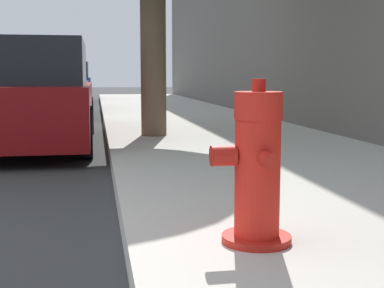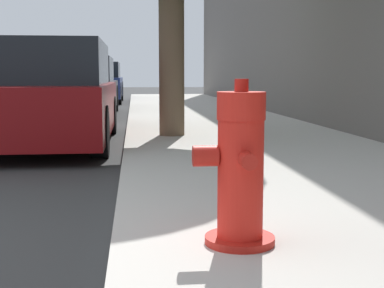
{
  "view_description": "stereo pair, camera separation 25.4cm",
  "coord_description": "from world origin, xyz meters",
  "px_view_note": "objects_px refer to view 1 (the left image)",
  "views": [
    {
      "loc": [
        1.56,
        -2.45,
        0.96
      ],
      "look_at": [
        2.2,
        1.14,
        0.48
      ],
      "focal_mm": 50.0,
      "sensor_mm": 36.0,
      "label": 1
    },
    {
      "loc": [
        1.81,
        -2.49,
        0.96
      ],
      "look_at": [
        2.2,
        1.14,
        0.48
      ],
      "focal_mm": 50.0,
      "sensor_mm": 36.0,
      "label": 2
    }
  ],
  "objects_px": {
    "parked_car_near": "(22,97)",
    "parked_car_far": "(65,83)",
    "parked_car_mid": "(50,88)",
    "fire_hydrant": "(256,170)"
  },
  "relations": [
    {
      "from": "parked_car_mid",
      "to": "parked_car_far",
      "type": "distance_m",
      "value": 5.93
    },
    {
      "from": "parked_car_mid",
      "to": "parked_car_far",
      "type": "relative_size",
      "value": 1.0
    },
    {
      "from": "parked_car_near",
      "to": "parked_car_far",
      "type": "relative_size",
      "value": 0.99
    },
    {
      "from": "fire_hydrant",
      "to": "parked_car_near",
      "type": "distance_m",
      "value": 5.33
    },
    {
      "from": "parked_car_near",
      "to": "parked_car_far",
      "type": "height_order",
      "value": "parked_car_near"
    },
    {
      "from": "parked_car_near",
      "to": "parked_car_mid",
      "type": "relative_size",
      "value": 0.99
    },
    {
      "from": "parked_car_mid",
      "to": "parked_car_far",
      "type": "xyz_separation_m",
      "value": [
        0.03,
        5.93,
        0.01
      ]
    },
    {
      "from": "parked_car_far",
      "to": "fire_hydrant",
      "type": "bearing_deg",
      "value": -83.85
    },
    {
      "from": "parked_car_near",
      "to": "parked_car_far",
      "type": "xyz_separation_m",
      "value": [
        -0.06,
        11.37,
        0.01
      ]
    },
    {
      "from": "parked_car_mid",
      "to": "parked_car_near",
      "type": "bearing_deg",
      "value": -89.08
    }
  ]
}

